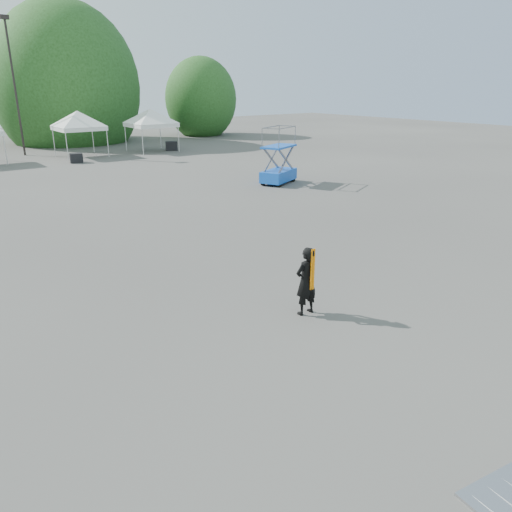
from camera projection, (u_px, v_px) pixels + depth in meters
ground at (231, 304)px, 12.58m from camera, size 120.00×120.00×0.00m
light_pole_east at (14, 79)px, 36.45m from camera, size 0.60×0.25×9.80m
tree_mid_e at (67, 88)px, 45.36m from camera, size 5.12×5.12×7.79m
tree_far_e at (201, 99)px, 51.74m from camera, size 3.84×3.84×5.84m
tent_f at (77, 114)px, 36.67m from camera, size 4.53×4.53×3.88m
tent_g at (150, 112)px, 39.58m from camera, size 4.72×4.72×3.88m
man at (306, 281)px, 11.81m from camera, size 0.62×0.41×1.68m
scissor_lift at (279, 155)px, 27.12m from camera, size 2.64×2.04×3.05m
crate_mid at (76, 158)px, 34.59m from camera, size 0.96×0.82×0.65m
crate_east at (172, 146)px, 40.91m from camera, size 1.14×1.04×0.72m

